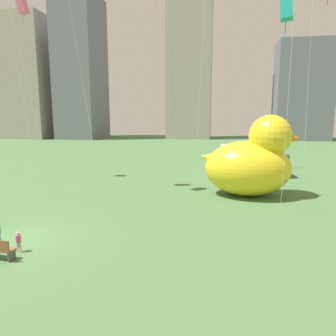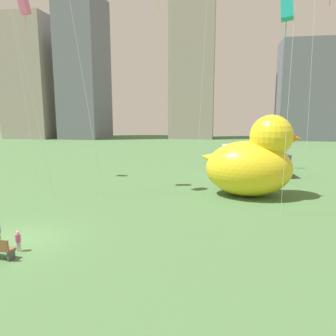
{
  "view_description": "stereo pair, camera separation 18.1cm",
  "coord_description": "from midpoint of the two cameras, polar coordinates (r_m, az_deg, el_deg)",
  "views": [
    {
      "loc": [
        9.02,
        -12.6,
        5.83
      ],
      "look_at": [
        6.3,
        4.26,
        2.86
      ],
      "focal_mm": 34.33,
      "sensor_mm": 36.0,
      "label": 1
    },
    {
      "loc": [
        9.2,
        -12.57,
        5.83
      ],
      "look_at": [
        6.3,
        4.26,
        2.86
      ],
      "focal_mm": 34.33,
      "sensor_mm": 36.0,
      "label": 2
    }
  ],
  "objects": [
    {
      "name": "ground_plane",
      "position": [
        16.59,
        -24.91,
        -11.66
      ],
      "size": [
        140.0,
        140.0,
        0.0
      ],
      "primitive_type": "plane",
      "color": "#4A7241"
    },
    {
      "name": "person_child",
      "position": [
        15.24,
        -24.74,
        -11.56
      ],
      "size": [
        0.22,
        0.22,
        0.89
      ],
      "color": "silver",
      "rests_on": "ground"
    },
    {
      "name": "giant_inflatable_duck",
      "position": [
        23.17,
        14.94,
        1.06
      ],
      "size": [
        6.85,
        4.4,
        5.68
      ],
      "color": "yellow",
      "rests_on": "ground"
    },
    {
      "name": "box_truck",
      "position": [
        30.49,
        15.05,
        1.25
      ],
      "size": [
        6.02,
        2.89,
        2.85
      ],
      "color": "white",
      "rests_on": "ground"
    },
    {
      "name": "city_skyline",
      "position": [
        73.75,
        -4.39,
        17.32
      ],
      "size": [
        70.75,
        13.16,
        41.63
      ],
      "color": "#9E938C",
      "rests_on": "ground"
    },
    {
      "name": "kite_pink",
      "position": [
        31.38,
        -23.96,
        24.48
      ],
      "size": [
        1.46,
        1.28,
        14.9
      ],
      "color": "silver",
      "rests_on": "ground"
    },
    {
      "name": "kite_teal",
      "position": [
        19.2,
        20.66,
        24.83
      ],
      "size": [
        0.78,
        0.85,
        11.65
      ],
      "color": "silver",
      "rests_on": "ground"
    },
    {
      "name": "kite_orange",
      "position": [
        37.24,
        -1.32,
        26.96
      ],
      "size": [
        1.96,
        2.51,
        18.56
      ],
      "color": "silver",
      "rests_on": "ground"
    }
  ]
}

